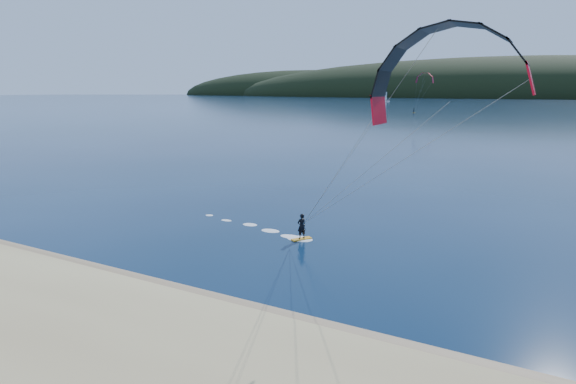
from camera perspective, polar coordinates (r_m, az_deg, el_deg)
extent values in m
plane|color=#071C35|center=(23.28, -20.35, -15.98)|extent=(1800.00, 1800.00, 0.00)
cube|color=#8E7552|center=(26.07, -12.80, -12.22)|extent=(220.00, 2.50, 0.10)
ellipsoid|color=black|center=(736.19, 23.62, 10.42)|extent=(840.00, 280.00, 110.00)
ellipsoid|color=black|center=(886.55, 1.86, 11.56)|extent=(520.00, 220.00, 90.00)
cube|color=orange|center=(34.65, 1.64, -5.67)|extent=(1.23, 1.54, 0.09)
imported|color=black|center=(34.37, 1.65, -4.13)|extent=(0.75, 0.82, 1.87)
cylinder|color=gray|center=(28.70, 8.98, 2.13)|extent=(0.02, 0.02, 14.40)
cube|color=orange|center=(231.85, 14.92, 9.22)|extent=(1.24, 1.59, 0.09)
imported|color=black|center=(231.81, 14.93, 9.46)|extent=(1.11, 1.18, 1.92)
cylinder|color=gray|center=(227.86, 15.56, 11.10)|extent=(0.02, 0.02, 15.00)
cube|color=white|center=(434.74, 11.68, 10.66)|extent=(7.08, 3.23, 1.19)
cylinder|color=white|center=(434.65, 11.71, 11.27)|extent=(0.17, 0.17, 9.38)
cube|color=white|center=(435.78, 11.76, 11.27)|extent=(0.39, 2.20, 6.82)
cube|color=white|center=(433.36, 11.65, 11.05)|extent=(0.31, 1.69, 4.26)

